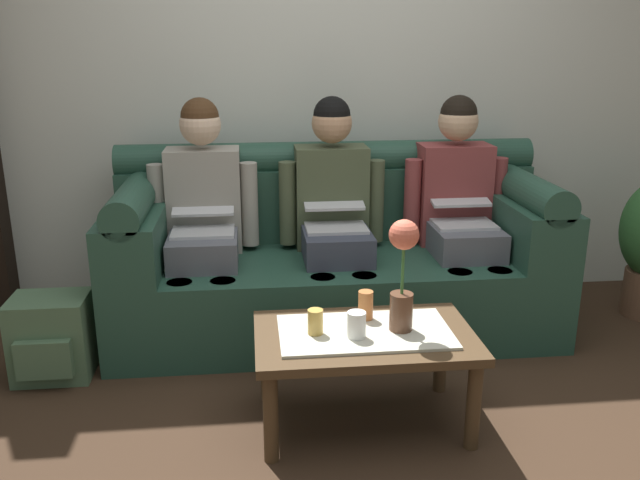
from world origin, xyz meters
name	(u,v)px	position (x,y,z in m)	size (l,w,h in m)	color
ground_plane	(371,449)	(0.00, 0.00, 0.00)	(14.00, 14.00, 0.00)	#382619
back_wall_patterned	(322,48)	(0.00, 1.70, 1.45)	(6.00, 0.12, 2.90)	silver
couch	(333,260)	(0.00, 1.17, 0.37)	(2.28, 0.88, 0.96)	#234738
person_left	(203,211)	(-0.67, 1.17, 0.66)	(0.56, 0.67, 1.22)	#595B66
person_middle	(334,208)	(0.00, 1.17, 0.66)	(0.56, 0.67, 1.22)	#383D4C
person_right	(459,204)	(0.67, 1.17, 0.66)	(0.56, 0.67, 1.22)	#595B66
coffee_table	(365,345)	(0.00, 0.19, 0.34)	(0.86, 0.54, 0.41)	#47331E
flower_vase	(403,270)	(0.14, 0.18, 0.66)	(0.12, 0.12, 0.45)	brown
cup_near_left	(315,322)	(-0.20, 0.18, 0.46)	(0.06, 0.06, 0.10)	gold
cup_near_right	(366,305)	(0.02, 0.30, 0.47)	(0.06, 0.06, 0.12)	#B26633
cup_far_center	(356,325)	(-0.04, 0.13, 0.46)	(0.07, 0.07, 0.10)	white
backpack_left	(52,338)	(-1.35, 0.72, 0.19)	(0.34, 0.30, 0.39)	#4C6B4C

